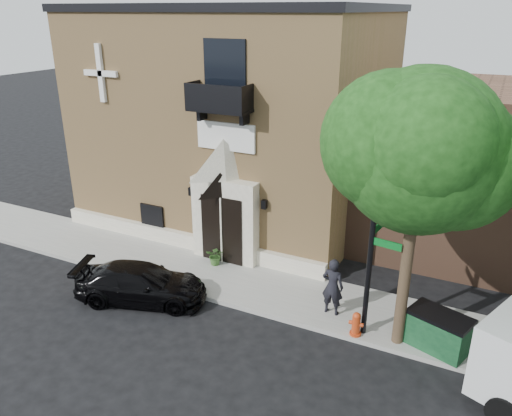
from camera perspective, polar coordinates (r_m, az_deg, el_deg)
The scene contains 10 objects.
ground at distance 16.99m, azimuth -5.09°, elevation -10.69°, with size 120.00×120.00×0.00m, color black.
sidewalk at distance 17.65m, azimuth 0.27°, elevation -8.96°, with size 42.00×3.00×0.15m, color gray.
church at distance 23.16m, azimuth -1.54°, elevation 10.66°, with size 12.20×11.01×9.30m.
street_tree_left at distance 12.98m, azimuth 18.37°, elevation 6.26°, with size 4.97×4.38×7.77m.
black_sedan at distance 17.17m, azimuth -13.00°, elevation -8.40°, with size 1.76×4.34×1.26m, color black.
street_sign at distance 14.17m, azimuth 13.16°, elevation -3.88°, with size 0.92×1.00×5.85m.
fire_hydrant at distance 15.28m, azimuth 11.37°, elevation -12.86°, with size 0.43×0.34×0.75m.
dumpster at distance 15.28m, azimuth 20.14°, elevation -13.06°, with size 1.90×1.45×1.10m.
planter at distance 18.80m, azimuth -4.63°, elevation -5.45°, with size 0.66×0.57×0.73m, color #3A642A.
pedestrian_near at distance 15.83m, azimuth 8.75°, elevation -8.85°, with size 0.69×0.45×1.89m, color black.
Camera 1 is at (7.68, -12.12, 9.09)m, focal length 35.00 mm.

